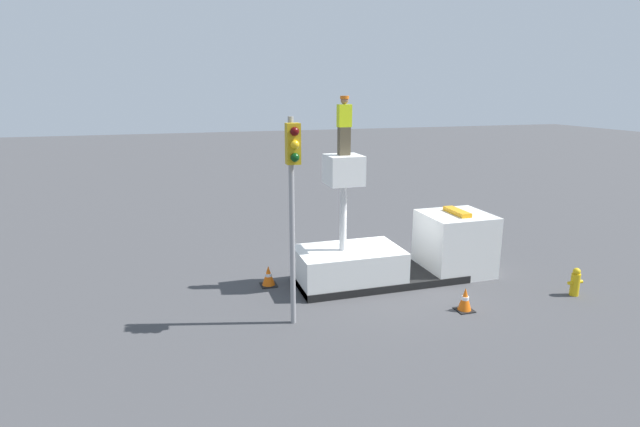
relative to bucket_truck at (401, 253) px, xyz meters
The scene contains 7 objects.
ground_plane 1.15m from the bucket_truck, behind, with size 120.00×120.00×0.00m, color #424244.
bucket_truck is the anchor object (origin of this frame).
worker 4.66m from the bucket_truck, behind, with size 0.40×0.26×1.75m.
traffic_light_pole 5.61m from the bucket_truck, 151.69° to the right, with size 0.34×0.57×5.50m.
fire_hydrant 5.33m from the bucket_truck, 32.08° to the right, with size 0.51×0.27×0.88m.
traffic_cone_rear 4.39m from the bucket_truck, behind, with size 0.52×0.52×0.66m.
traffic_cone_curbside 2.93m from the bucket_truck, 76.34° to the right, with size 0.48×0.48×0.69m.
Camera 1 is at (-6.36, -14.16, 6.15)m, focal length 28.00 mm.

